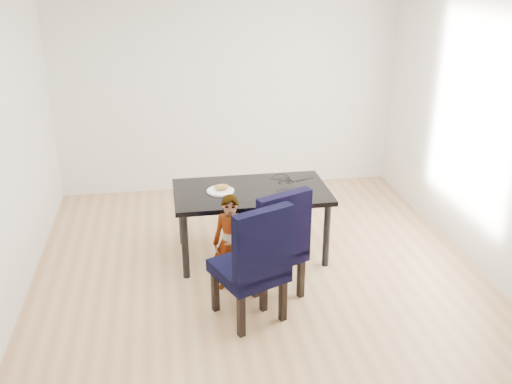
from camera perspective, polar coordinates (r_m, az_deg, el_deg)
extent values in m
cube|color=tan|center=(5.80, 0.33, -8.57)|extent=(4.50, 5.00, 0.01)
cube|color=white|center=(7.62, -2.89, 10.10)|extent=(4.50, 0.01, 2.70)
cube|color=silver|center=(3.02, 8.62, -10.80)|extent=(4.50, 0.01, 2.70)
cube|color=white|center=(5.35, -24.21, 2.60)|extent=(0.01, 5.00, 2.70)
cube|color=silver|center=(6.02, 22.10, 5.03)|extent=(0.01, 5.00, 2.70)
cube|color=black|center=(6.06, -0.47, -3.07)|extent=(1.60, 0.90, 0.75)
cube|color=black|center=(4.96, -0.77, -6.82)|extent=(0.72, 0.73, 1.13)
cube|color=black|center=(5.30, 1.36, -4.92)|extent=(0.70, 0.72, 1.10)
imported|color=orange|center=(5.40, -2.51, -5.21)|extent=(0.42, 0.35, 0.97)
cylinder|color=white|center=(5.87, -3.57, 0.11)|extent=(0.36, 0.36, 0.02)
ellipsoid|color=#AB803D|center=(5.86, -3.48, 0.49)|extent=(0.18, 0.13, 0.06)
imported|color=black|center=(5.89, 3.54, 0.24)|extent=(0.34, 0.25, 0.03)
torus|color=black|center=(6.12, 2.95, 1.04)|extent=(0.18, 0.18, 0.01)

